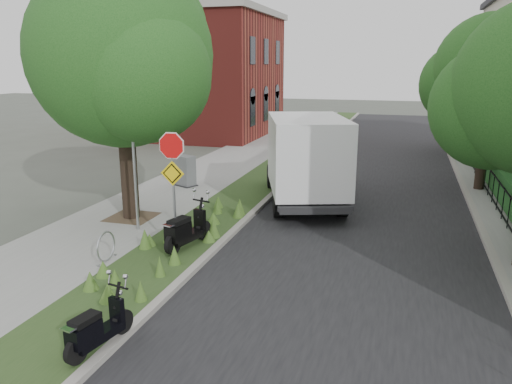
% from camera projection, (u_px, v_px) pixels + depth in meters
% --- Properties ---
extents(ground, '(120.00, 120.00, 0.00)m').
position_uv_depth(ground, '(218.00, 269.00, 12.13)').
color(ground, '#4C5147').
rests_on(ground, ground).
extents(sidewalk_near, '(3.50, 60.00, 0.12)m').
position_uv_depth(sidewalk_near, '(210.00, 172.00, 22.57)').
color(sidewalk_near, gray).
rests_on(sidewalk_near, ground).
extents(verge, '(2.00, 60.00, 0.12)m').
position_uv_depth(verge, '(268.00, 176.00, 21.80)').
color(verge, '#2C461E').
rests_on(verge, ground).
extents(kerb_near, '(0.20, 60.00, 0.13)m').
position_uv_depth(kerb_near, '(290.00, 178.00, 21.52)').
color(kerb_near, '#9E9991').
rests_on(kerb_near, ground).
extents(road, '(7.00, 60.00, 0.01)m').
position_uv_depth(road, '(373.00, 184.00, 20.56)').
color(road, black).
rests_on(road, ground).
extents(kerb_far, '(0.20, 60.00, 0.13)m').
position_uv_depth(kerb_far, '(464.00, 189.00, 19.57)').
color(kerb_far, '#9E9991').
rests_on(kerb_far, ground).
extents(footpath_far, '(3.20, 60.00, 0.12)m').
position_uv_depth(footpath_far, '(512.00, 192.00, 19.09)').
color(footpath_far, gray).
rests_on(footpath_far, ground).
extents(street_tree_main, '(6.21, 5.54, 7.66)m').
position_uv_depth(street_tree_main, '(121.00, 65.00, 14.72)').
color(street_tree_main, black).
rests_on(street_tree_main, ground).
extents(bare_post, '(0.08, 0.08, 4.00)m').
position_uv_depth(bare_post, '(134.00, 162.00, 14.16)').
color(bare_post, '#A5A8AD').
rests_on(bare_post, ground).
extents(bike_hoop, '(0.06, 0.78, 0.77)m').
position_uv_depth(bike_hoop, '(106.00, 247.00, 12.20)').
color(bike_hoop, '#A5A8AD').
rests_on(bike_hoop, ground).
extents(sign_assembly, '(0.94, 0.08, 3.22)m').
position_uv_depth(sign_assembly, '(172.00, 167.00, 12.48)').
color(sign_assembly, '#A5A8AD').
rests_on(sign_assembly, ground).
extents(fence_far, '(0.04, 24.00, 1.00)m').
position_uv_depth(fence_far, '(485.00, 175.00, 19.22)').
color(fence_far, black).
rests_on(fence_far, ground).
extents(hedge_far, '(1.00, 24.00, 1.10)m').
position_uv_depth(hedge_far, '(505.00, 176.00, 19.02)').
color(hedge_far, '#1D4F1C').
rests_on(hedge_far, footpath_far).
extents(brick_building, '(9.40, 10.40, 8.30)m').
position_uv_depth(brick_building, '(203.00, 73.00, 34.13)').
color(brick_building, maroon).
rests_on(brick_building, ground).
extents(far_tree_b, '(4.83, 4.31, 6.56)m').
position_uv_depth(far_tree_b, '(489.00, 77.00, 18.41)').
color(far_tree_b, black).
rests_on(far_tree_b, ground).
extents(far_tree_c, '(4.37, 3.89, 5.93)m').
position_uv_depth(far_tree_c, '(466.00, 81.00, 25.93)').
color(far_tree_c, black).
rests_on(far_tree_c, ground).
extents(scooter_near, '(0.67, 1.81, 0.88)m').
position_uv_depth(scooter_near, '(184.00, 233.00, 13.00)').
color(scooter_near, black).
rests_on(scooter_near, ground).
extents(scooter_far, '(0.51, 1.51, 0.73)m').
position_uv_depth(scooter_far, '(93.00, 333.00, 8.33)').
color(scooter_far, black).
rests_on(scooter_far, ground).
extents(box_truck, '(4.00, 6.29, 2.66)m').
position_uv_depth(box_truck, '(305.00, 156.00, 17.36)').
color(box_truck, '#262628').
rests_on(box_truck, ground).
extents(utility_cabinet, '(1.07, 0.92, 1.20)m').
position_uv_depth(utility_cabinet, '(185.00, 171.00, 19.79)').
color(utility_cabinet, '#262628').
rests_on(utility_cabinet, ground).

